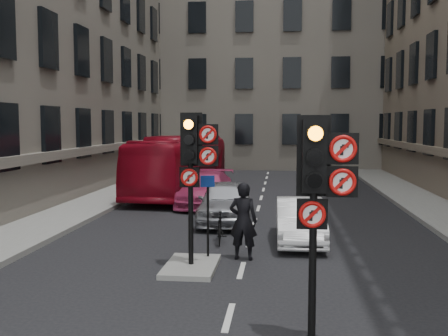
% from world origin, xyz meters
% --- Properties ---
extents(pavement_left, '(3.00, 50.00, 0.16)m').
position_xyz_m(pavement_left, '(-7.20, 12.00, 0.08)').
color(pavement_left, gray).
rests_on(pavement_left, ground).
extents(centre_island, '(1.20, 2.00, 0.12)m').
position_xyz_m(centre_island, '(-1.20, 5.00, 0.06)').
color(centre_island, gray).
rests_on(centre_island, ground).
extents(building_far, '(30.00, 14.00, 20.00)m').
position_xyz_m(building_far, '(0.00, 38.00, 10.00)').
color(building_far, gray).
rests_on(building_far, ground).
extents(signal_near, '(0.91, 0.40, 3.58)m').
position_xyz_m(signal_near, '(1.49, 0.99, 2.58)').
color(signal_near, black).
rests_on(signal_near, ground).
extents(signal_far, '(0.91, 0.40, 3.58)m').
position_xyz_m(signal_far, '(-1.11, 4.99, 2.70)').
color(signal_far, black).
rests_on(signal_far, centre_island).
extents(car_silver, '(1.83, 4.31, 1.45)m').
position_xyz_m(car_silver, '(-1.03, 10.87, 0.73)').
color(car_silver, '#A0A2A8').
rests_on(car_silver, ground).
extents(car_white, '(1.41, 3.82, 1.25)m').
position_xyz_m(car_white, '(1.46, 8.12, 0.62)').
color(car_white, white).
rests_on(car_white, ground).
extents(car_pink, '(2.18, 4.86, 1.38)m').
position_xyz_m(car_pink, '(-2.21, 14.54, 0.69)').
color(car_pink, '#C1386D').
rests_on(car_pink, ground).
extents(bus_red, '(3.26, 10.34, 2.83)m').
position_xyz_m(bus_red, '(-3.95, 17.83, 1.42)').
color(bus_red, maroon).
rests_on(bus_red, ground).
extents(motorcycle, '(0.54, 1.50, 0.88)m').
position_xyz_m(motorcycle, '(-0.84, 7.78, 0.44)').
color(motorcycle, black).
rests_on(motorcycle, ground).
extents(motorcyclist, '(0.77, 0.56, 1.97)m').
position_xyz_m(motorcyclist, '(-0.04, 6.00, 0.99)').
color(motorcyclist, black).
rests_on(motorcyclist, ground).
extents(info_sign, '(0.35, 0.15, 2.04)m').
position_xyz_m(info_sign, '(-0.90, 5.73, 1.43)').
color(info_sign, black).
rests_on(info_sign, centre_island).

